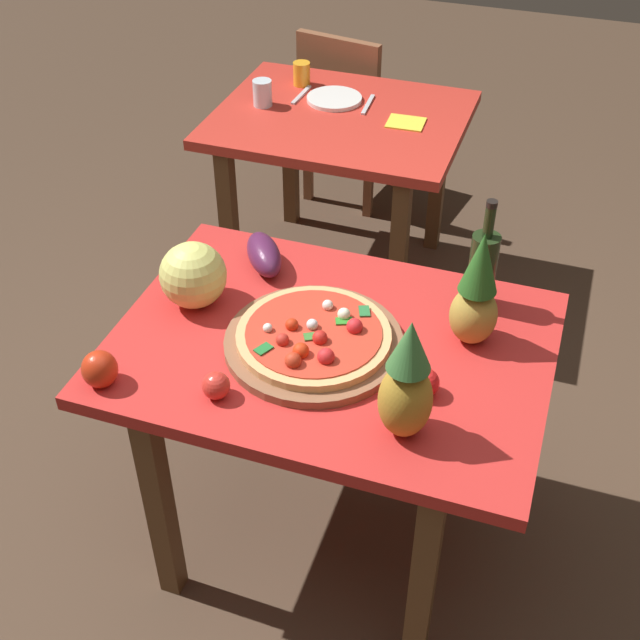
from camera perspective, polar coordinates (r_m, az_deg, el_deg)
The scene contains 20 objects.
ground_plane at distance 2.72m, azimuth 0.63°, elevation -13.65°, with size 10.00×10.00×0.00m, color #4C3828.
display_table at distance 2.23m, azimuth 0.74°, elevation -3.49°, with size 1.13×0.82×0.75m.
background_table at distance 3.37m, azimuth 1.37°, elevation 12.12°, with size 0.96×0.79×0.75m.
dining_chair at distance 4.01m, azimuth 1.92°, elevation 14.30°, with size 0.46×0.46×0.85m.
pizza_board at distance 2.15m, azimuth -0.43°, elevation -1.57°, with size 0.46×0.46×0.03m, color brown.
pizza at distance 2.12m, azimuth -0.42°, elevation -1.08°, with size 0.40×0.40×0.06m.
wine_bottle at distance 2.26m, azimuth 11.05°, elevation 3.52°, with size 0.08×0.08×0.33m.
pineapple_left at distance 2.12m, azimuth 10.65°, elevation 1.71°, with size 0.12×0.12×0.33m.
pineapple_right at distance 1.84m, azimuth 5.95°, elevation -4.44°, with size 0.12×0.12×0.32m.
melon at distance 2.27m, azimuth -8.68°, elevation 3.05°, with size 0.18×0.18×0.18m, color #DCDC70.
bell_pepper at distance 2.09m, azimuth -14.85°, elevation -3.27°, with size 0.09×0.09×0.10m, color red.
eggplant at distance 2.41m, azimuth -3.85°, elevation 4.51°, with size 0.20×0.09×0.09m, color #501F44.
tomato_near_board at distance 2.02m, azimuth 7.18°, elevation -4.26°, with size 0.07×0.07×0.07m, color red.
tomato_beside_pepper at distance 2.01m, azimuth -7.13°, elevation -4.48°, with size 0.07×0.07×0.07m, color red.
drinking_glass_juice at distance 3.56m, azimuth -1.26°, elevation 16.51°, with size 0.07×0.07×0.09m, color #F5A222.
drinking_glass_water at distance 3.38m, azimuth -3.96°, elevation 15.24°, with size 0.08×0.08×0.10m, color silver.
dinner_plate at distance 3.43m, azimuth 0.98°, elevation 14.91°, with size 0.22×0.22×0.02m, color white.
fork_utensil at distance 3.47m, azimuth -1.29°, elevation 15.15°, with size 0.02×0.18×0.01m, color silver.
knife_utensil at distance 3.39m, azimuth 3.30°, elevation 14.51°, with size 0.02×0.18×0.01m, color silver.
napkin_folded at distance 3.26m, azimuth 5.90°, elevation 13.29°, with size 0.14×0.12×0.01m, color yellow.
Camera 1 is at (0.51, -1.57, 2.16)m, focal length 46.74 mm.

